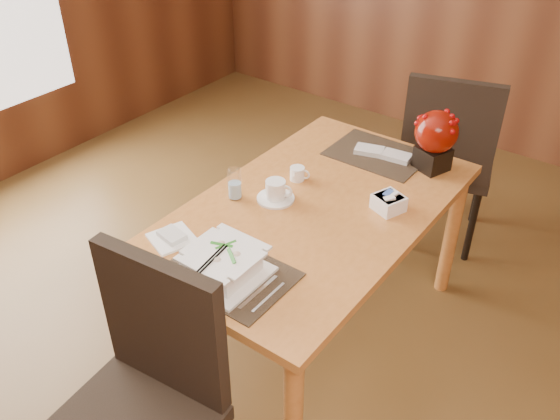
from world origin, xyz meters
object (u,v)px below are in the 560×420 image
Objects in this scene: dining_table at (313,224)px; coffee_cup at (276,192)px; creamer_jug at (297,173)px; bread_plate at (172,238)px; near_chair at (144,393)px; water_glass at (235,184)px; sugar_caddy at (389,203)px; soup_setting at (224,264)px; berry_decor at (436,137)px; far_chair at (447,153)px.

coffee_cup is (-0.16, -0.06, 0.14)m from dining_table.
creamer_jug is at bearing 143.83° from dining_table.
bread_plate is 0.63m from near_chair.
water_glass is 0.88× the size of bread_plate.
sugar_caddy is 0.11× the size of near_chair.
coffee_cup reaches higher than bread_plate.
bread_plate is at bearing -120.93° from dining_table.
dining_table is 0.59m from soup_setting.
dining_table is 0.69m from berry_decor.
berry_decor is (-0.00, 0.42, 0.13)m from sugar_caddy.
sugar_caddy is at bearing 79.66° from far_chair.
soup_setting is 0.52m from water_glass.
far_chair reaches higher than creamer_jug.
near_chair is at bearing -101.08° from sugar_caddy.
creamer_jug is at bearing 103.97° from soup_setting.
dining_table is 0.34m from sugar_caddy.
bread_plate is (-0.31, 0.04, -0.05)m from soup_setting.
sugar_caddy is 0.91m from far_chair.
dining_table is 13.40× the size of sugar_caddy.
soup_setting reaches higher than creamer_jug.
creamer_jug is 0.77× the size of sugar_caddy.
water_glass is 0.49× the size of berry_decor.
far_chair is (0.48, 1.19, -0.22)m from water_glass.
coffee_cup is 1.90× the size of creamer_jug.
far_chair is at bearing 68.05° from water_glass.
coffee_cup is at bearing 32.00° from water_glass.
far_chair reaches higher than dining_table.
water_glass is 0.65m from sugar_caddy.
creamer_jug is 1.19m from near_chair.
water_glass is 0.96m from near_chair.
berry_decor is 1.81× the size of bread_plate.
soup_setting is 0.72m from creamer_jug.
coffee_cup is at bearing 71.71° from bread_plate.
near_chair is (-0.23, -1.61, -0.32)m from berry_decor.
creamer_jug is at bearing 52.58° from far_chair.
far_chair is at bearing 83.67° from soup_setting.
far_chair reaches higher than sugar_caddy.
near_chair is (0.21, -1.16, -0.19)m from creamer_jug.
berry_decor is 0.27× the size of far_chair.
creamer_jug is 0.08× the size of far_chair.
creamer_jug is (0.13, 0.28, -0.04)m from water_glass.
dining_table is 1.42× the size of near_chair.
soup_setting is at bearing -103.23° from berry_decor.
berry_decor is at bearing 62.43° from bread_plate.
sugar_caddy reaches higher than creamer_jug.
soup_setting is 0.50m from near_chair.
berry_decor is at bearing 56.49° from coffee_cup.
bread_plate is (-0.58, -0.69, -0.03)m from sugar_caddy.
near_chair is at bearing -98.22° from berry_decor.
dining_table is 1.42× the size of far_chair.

